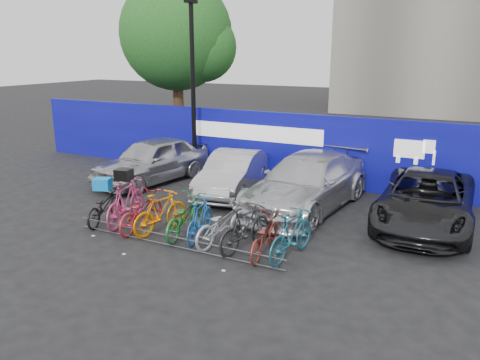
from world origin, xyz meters
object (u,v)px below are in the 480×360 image
Objects in this scene: bike_6 at (222,224)px; bike_9 at (292,235)px; tree at (181,37)px; bike_2 at (141,211)px; car_0 at (152,160)px; bike_8 at (264,236)px; car_3 at (426,200)px; bike_0 at (104,206)px; bike_rack at (174,241)px; bike_5 at (200,219)px; bike_4 at (185,216)px; car_2 at (307,183)px; car_1 at (233,173)px; bike_1 at (126,202)px; bike_3 at (161,212)px; lamppost at (193,85)px; bike_7 at (245,228)px.

bike_9 is (1.77, -0.05, 0.06)m from bike_6.
bike_2 is at bearing -61.94° from tree.
car_0 reaches higher than bike_8.
tree reaches higher than car_3.
bike_0 is (-7.62, -3.66, -0.24)m from car_3.
bike_5 is (0.25, 0.77, 0.34)m from bike_rack.
bike_4 is at bearing 172.03° from bike_0.
bike_4 is (-5.20, -3.46, -0.19)m from car_3.
tree is 4.53× the size of bike_0.
bike_4 reaches higher than bike_2.
bike_0 is at bearing 13.66° from bike_6.
bike_0 is at bearing -67.56° from tree.
bike_9 reaches higher than bike_0.
bike_8 is (-2.97, -3.64, -0.23)m from car_3.
tree is at bearing 149.53° from car_2.
bike_1 is (-1.23, -3.71, -0.06)m from car_1.
car_0 is 2.63× the size of bike_0.
bike_9 is at bearing -46.55° from tree.
tree reaches higher than bike_3.
car_1 is at bearing -120.25° from bike_1.
car_2 is at bearing -67.22° from bike_9.
bike_1 is 1.84m from bike_4.
car_0 is at bearing -83.65° from bike_0.
bike_2 is 1.24m from bike_4.
lamppost is at bearing 73.28° from car_0.
bike_rack is at bearing 153.38° from bike_3.
bike_9 is at bearing 167.49° from bike_1.
bike_rack is (3.20, -6.00, -3.11)m from lamppost.
car_2 is 3.49m from bike_6.
car_2 reaches higher than bike_0.
car_2 is 5.08m from bike_1.
car_3 is (8.20, -1.74, -2.58)m from lamppost.
bike_0 is 0.99× the size of bike_8.
car_3 is (8.96, -0.20, -0.08)m from car_0.
bike_9 is at bearing 173.09° from bike_4.
car_2 reaches higher than bike_4.
lamppost is at bearing -67.16° from bike_5.
car_3 is (11.77, -6.40, -4.38)m from tree.
bike_2 is (-6.43, -3.62, -0.20)m from car_3.
car_0 is 2.43× the size of bike_6.
bike_7 is at bearing -178.21° from bike_6.
bike_0 is 3.48m from bike_6.
bike_6 is (2.29, 0.14, 0.00)m from bike_2.
bike_6 is (1.71, 0.09, -0.04)m from bike_3.
bike_5 is at bearing 170.59° from bike_0.
car_2 is (1.78, 4.13, 0.61)m from bike_rack.
bike_4 is at bearing -147.62° from car_3.
car_2 reaches higher than bike_3.
tree is 12.96m from bike_5.
bike_2 is 1.06× the size of bike_3.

